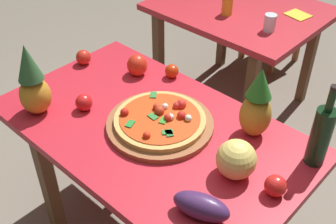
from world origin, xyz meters
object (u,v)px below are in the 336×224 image
object	(u,v)px
melon	(236,159)
eggplant	(201,206)
background_table	(239,21)
pineapple_right	(257,106)
dining_chair	(270,10)
pizza_board	(160,124)
tomato_at_corner	(275,186)
drinking_glass_juice	(227,6)
pizza	(161,119)
tomato_by_bottle	(84,102)
tomato_beside_pepper	(172,71)
tomato_near_board	(83,57)
bell_pepper	(137,65)
napkin_folded	(298,15)
drinking_glass_water	(270,23)
pineapple_left	(33,83)
wine_bottle	(321,135)
display_table	(152,143)

from	to	relation	value
melon	eggplant	distance (m)	0.24
background_table	pineapple_right	xyz separation A→B (m)	(0.77, -1.01, 0.25)
dining_chair	pizza_board	bearing A→B (deg)	114.93
pineapple_right	dining_chair	bearing A→B (deg)	118.40
tomato_at_corner	drinking_glass_juice	xyz separation A→B (m)	(-1.01, 1.08, 0.02)
pizza	drinking_glass_juice	xyz separation A→B (m)	(-0.45, 1.08, 0.02)
tomato_by_bottle	tomato_beside_pepper	world-z (taller)	tomato_by_bottle
tomato_near_board	drinking_glass_juice	world-z (taller)	drinking_glass_juice
pizza	drinking_glass_juice	distance (m)	1.17
pineapple_right	tomato_near_board	bearing A→B (deg)	-172.04
tomato_beside_pepper	drinking_glass_juice	xyz separation A→B (m)	(-0.23, 0.77, 0.02)
bell_pepper	napkin_folded	world-z (taller)	bell_pepper
pizza_board	drinking_glass_water	bearing A→B (deg)	97.24
pizza	pineapple_left	world-z (taller)	pineapple_left
dining_chair	bell_pepper	bearing A→B (deg)	105.24
wine_bottle	melon	xyz separation A→B (m)	(-0.19, -0.26, -0.06)
background_table	melon	bearing A→B (deg)	-55.80
pineapple_right	drinking_glass_water	bearing A→B (deg)	118.08
tomato_by_bottle	napkin_folded	xyz separation A→B (m)	(0.22, 1.52, -0.04)
pizza	eggplant	size ratio (longest dim) A/B	1.95
display_table	tomato_beside_pepper	world-z (taller)	tomato_beside_pepper
wine_bottle	napkin_folded	distance (m)	1.33
pineapple_right	tomato_near_board	xyz separation A→B (m)	(-0.95, -0.13, -0.10)
drinking_glass_water	tomato_near_board	bearing A→B (deg)	-117.37
background_table	bell_pepper	bearing A→B (deg)	-85.00
background_table	pizza	xyz separation A→B (m)	(0.46, -1.24, 0.15)
background_table	tomato_near_board	bearing A→B (deg)	-99.24
pineapple_left	tomato_by_bottle	xyz separation A→B (m)	(0.14, 0.15, -0.11)
pineapple_left	bell_pepper	xyz separation A→B (m)	(0.10, 0.51, -0.10)
background_table	napkin_folded	xyz separation A→B (m)	(0.34, 0.14, 0.11)
melon	tomato_beside_pepper	xyz separation A→B (m)	(-0.62, 0.33, -0.04)
bell_pepper	display_table	bearing A→B (deg)	-35.90
eggplant	tomato_beside_pepper	size ratio (longest dim) A/B	2.92
pizza_board	wine_bottle	bearing A→B (deg)	23.62
pizza_board	tomato_near_board	world-z (taller)	tomato_near_board
pineapple_left	drinking_glass_juice	size ratio (longest dim) A/B	2.99
dining_chair	drinking_glass_juice	xyz separation A→B (m)	(0.14, -0.81, 0.34)
pizza	bell_pepper	bearing A→B (deg)	149.36
wine_bottle	tomato_near_board	world-z (taller)	wine_bottle
display_table	tomato_beside_pepper	xyz separation A→B (m)	(-0.19, 0.34, 0.13)
melon	tomato_beside_pepper	distance (m)	0.70
tomato_at_corner	tomato_by_bottle	size ratio (longest dim) A/B	1.04
tomato_beside_pepper	napkin_folded	size ratio (longest dim) A/B	0.49
wine_bottle	melon	distance (m)	0.33
eggplant	drinking_glass_juice	size ratio (longest dim) A/B	1.79
pineapple_right	napkin_folded	distance (m)	1.23
background_table	tomato_by_bottle	world-z (taller)	tomato_by_bottle
tomato_at_corner	drinking_glass_water	bearing A→B (deg)	122.91
tomato_near_board	tomato_beside_pepper	distance (m)	0.47
display_table	drinking_glass_water	distance (m)	1.11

